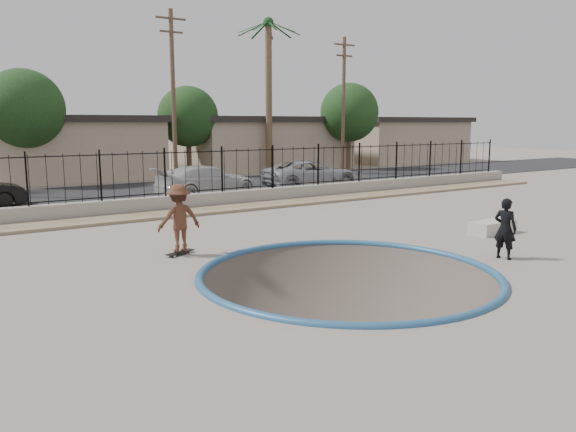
# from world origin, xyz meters

# --- Properties ---
(ground) EXTENTS (120.00, 120.00, 2.20)m
(ground) POSITION_xyz_m (0.00, 12.00, -1.10)
(ground) COLOR slate
(ground) RESTS_ON ground
(bowl_pit) EXTENTS (6.84, 6.84, 1.80)m
(bowl_pit) POSITION_xyz_m (0.00, -1.00, 0.00)
(bowl_pit) COLOR #484037
(bowl_pit) RESTS_ON ground
(coping_ring) EXTENTS (7.04, 7.04, 0.20)m
(coping_ring) POSITION_xyz_m (0.00, -1.00, 0.00)
(coping_ring) COLOR #26557E
(coping_ring) RESTS_ON ground
(rock_strip) EXTENTS (42.00, 1.60, 0.11)m
(rock_strip) POSITION_xyz_m (0.00, 9.20, 0.06)
(rock_strip) COLOR #9A8565
(rock_strip) RESTS_ON ground
(retaining_wall) EXTENTS (42.00, 0.45, 0.60)m
(retaining_wall) POSITION_xyz_m (0.00, 10.30, 0.30)
(retaining_wall) COLOR #9F968C
(retaining_wall) RESTS_ON ground
(fence) EXTENTS (40.00, 0.04, 1.80)m
(fence) POSITION_xyz_m (0.00, 10.30, 1.50)
(fence) COLOR black
(fence) RESTS_ON retaining_wall
(street) EXTENTS (90.00, 8.00, 0.04)m
(street) POSITION_xyz_m (0.00, 17.00, 0.02)
(street) COLOR black
(street) RESTS_ON ground
(house_center) EXTENTS (10.60, 8.60, 3.90)m
(house_center) POSITION_xyz_m (0.00, 26.50, 1.97)
(house_center) COLOR tan
(house_center) RESTS_ON ground
(house_east) EXTENTS (12.60, 8.60, 3.90)m
(house_east) POSITION_xyz_m (14.00, 26.50, 1.97)
(house_east) COLOR tan
(house_east) RESTS_ON ground
(house_east_far) EXTENTS (11.60, 8.60, 3.90)m
(house_east_far) POSITION_xyz_m (28.00, 26.50, 1.97)
(house_east_far) COLOR tan
(house_east_far) RESTS_ON ground
(palm_right) EXTENTS (2.30, 2.30, 10.30)m
(palm_right) POSITION_xyz_m (12.00, 22.00, 7.33)
(palm_right) COLOR brown
(palm_right) RESTS_ON ground
(utility_pole_mid) EXTENTS (1.70, 0.24, 9.50)m
(utility_pole_mid) POSITION_xyz_m (4.00, 19.00, 4.96)
(utility_pole_mid) COLOR #473323
(utility_pole_mid) RESTS_ON ground
(utility_pole_right) EXTENTS (1.70, 0.24, 9.00)m
(utility_pole_right) POSITION_xyz_m (16.00, 19.00, 4.70)
(utility_pole_right) COLOR #473323
(utility_pole_right) RESTS_ON ground
(street_tree_left) EXTENTS (4.32, 4.32, 6.36)m
(street_tree_left) POSITION_xyz_m (-3.00, 23.00, 4.19)
(street_tree_left) COLOR #473323
(street_tree_left) RESTS_ON ground
(street_tree_mid) EXTENTS (3.96, 3.96, 5.83)m
(street_tree_mid) POSITION_xyz_m (7.00, 24.00, 3.84)
(street_tree_mid) COLOR #473323
(street_tree_mid) RESTS_ON ground
(street_tree_right) EXTENTS (4.32, 4.32, 6.36)m
(street_tree_right) POSITION_xyz_m (19.00, 22.00, 4.19)
(street_tree_right) COLOR #473323
(street_tree_right) RESTS_ON ground
(skater) EXTENTS (1.18, 0.70, 1.78)m
(skater) POSITION_xyz_m (-2.47, 3.00, 0.89)
(skater) COLOR brown
(skater) RESTS_ON ground
(skateboard) EXTENTS (0.91, 0.56, 0.08)m
(skateboard) POSITION_xyz_m (-2.47, 3.00, 0.06)
(skateboard) COLOR black
(skateboard) RESTS_ON ground
(videographer) EXTENTS (0.51, 0.65, 1.58)m
(videographer) POSITION_xyz_m (4.34, -2.03, 0.79)
(videographer) COLOR black
(videographer) RESTS_ON ground
(concrete_ledge) EXTENTS (1.63, 0.77, 0.40)m
(concrete_ledge) POSITION_xyz_m (6.93, 0.25, 0.20)
(concrete_ledge) COLOR #B2AD9E
(concrete_ledge) RESTS_ON ground
(car_c) EXTENTS (5.16, 2.52, 1.44)m
(car_c) POSITION_xyz_m (3.25, 13.40, 0.76)
(car_c) COLOR #BCBBBD
(car_c) RESTS_ON street
(car_d) EXTENTS (5.40, 2.74, 1.46)m
(car_d) POSITION_xyz_m (9.33, 13.40, 0.77)
(car_d) COLOR #9EA0A7
(car_d) RESTS_ON street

